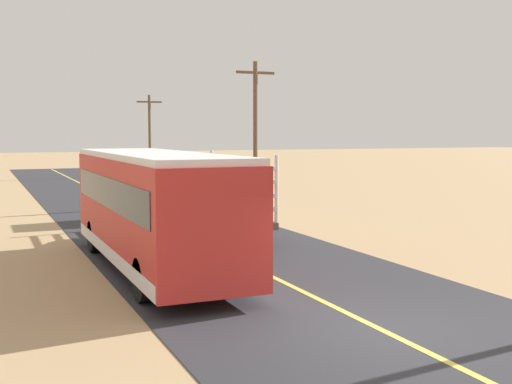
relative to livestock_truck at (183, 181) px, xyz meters
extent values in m
plane|color=tan|center=(-0.73, -15.06, -1.79)|extent=(240.00, 240.00, 0.00)
cube|color=#2D2D33|center=(-0.73, -15.06, -1.78)|extent=(8.00, 120.00, 0.02)
cube|color=#D8CC4C|center=(-0.73, -15.06, -1.77)|extent=(0.16, 117.60, 0.00)
cube|color=silver|center=(0.00, 2.16, 0.03)|extent=(2.50, 2.20, 2.20)
cube|color=#192333|center=(0.00, 2.16, 0.48)|extent=(2.53, 1.54, 0.70)
cube|color=brown|center=(0.00, -3.24, -1.07)|extent=(2.50, 6.40, 0.24)
cylinder|color=silver|center=(-1.19, -0.10, 0.15)|extent=(0.12, 0.12, 2.20)
cylinder|color=silver|center=(1.19, -0.10, 0.15)|extent=(0.12, 0.12, 2.20)
cylinder|color=silver|center=(-1.19, -6.38, 0.15)|extent=(0.12, 0.12, 2.20)
cylinder|color=silver|center=(1.19, -6.38, 0.15)|extent=(0.12, 0.12, 2.20)
cube|color=silver|center=(-1.21, -3.24, -0.51)|extent=(0.08, 6.30, 0.12)
cube|color=silver|center=(1.21, -3.24, -0.51)|extent=(0.08, 6.30, 0.12)
cube|color=silver|center=(0.00, -6.40, -0.51)|extent=(2.40, 0.08, 0.12)
cube|color=silver|center=(-1.21, -3.24, -0.07)|extent=(0.08, 6.30, 0.12)
cube|color=silver|center=(1.21, -3.24, -0.07)|extent=(0.08, 6.30, 0.12)
cube|color=silver|center=(0.00, -6.40, -0.07)|extent=(2.40, 0.08, 0.12)
cube|color=silver|center=(-1.21, -3.24, 0.37)|extent=(0.08, 6.30, 0.12)
cube|color=silver|center=(1.21, -3.24, 0.37)|extent=(0.08, 6.30, 0.12)
cube|color=silver|center=(0.00, -6.40, 0.37)|extent=(2.40, 0.08, 0.12)
cube|color=silver|center=(-1.21, -3.24, 0.81)|extent=(0.08, 6.30, 0.12)
cube|color=silver|center=(1.21, -3.24, 0.81)|extent=(0.08, 6.30, 0.12)
cube|color=silver|center=(0.00, -6.40, 0.81)|extent=(2.40, 0.08, 0.12)
ellipsoid|color=#8C6B4C|center=(0.00, -3.24, 0.90)|extent=(1.75, 3.84, 0.70)
cylinder|color=black|center=(-1.09, 2.16, -1.22)|extent=(0.32, 1.10, 1.10)
cylinder|color=black|center=(1.09, 2.16, -1.22)|extent=(0.32, 1.10, 1.10)
cylinder|color=black|center=(-1.09, -4.52, -1.22)|extent=(0.32, 1.10, 1.10)
cylinder|color=black|center=(1.09, -4.52, -1.22)|extent=(0.32, 1.10, 1.10)
cube|color=red|center=(-3.31, -8.10, -0.07)|extent=(2.50, 10.00, 2.70)
cube|color=white|center=(-3.31, -8.10, 1.36)|extent=(2.45, 9.80, 0.16)
cube|color=#192333|center=(-3.31, -8.10, 0.40)|extent=(2.54, 9.20, 0.80)
cube|color=silver|center=(-3.31, -8.10, -1.22)|extent=(2.53, 9.80, 0.36)
cylinder|color=black|center=(-4.41, -4.85, -1.27)|extent=(0.30, 1.00, 1.00)
cylinder|color=black|center=(-2.21, -4.85, -1.27)|extent=(0.30, 1.00, 1.00)
cylinder|color=black|center=(-4.41, -11.35, -1.27)|extent=(0.30, 1.00, 1.00)
cylinder|color=black|center=(-2.21, -11.35, -1.27)|extent=(0.30, 1.00, 1.00)
cylinder|color=brown|center=(6.23, 6.98, 2.01)|extent=(0.24, 0.24, 7.59)
cube|color=brown|center=(6.23, 6.98, 5.20)|extent=(2.20, 0.14, 0.14)
cylinder|color=brown|center=(6.23, 30.28, 1.73)|extent=(0.24, 0.24, 7.05)
cube|color=brown|center=(6.23, 30.28, 4.66)|extent=(2.20, 0.14, 0.14)
camera|label=1|loc=(-7.67, -25.15, 1.97)|focal=45.09mm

